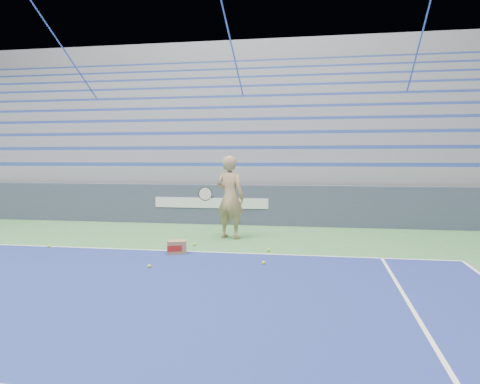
{
  "coord_description": "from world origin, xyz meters",
  "views": [
    {
      "loc": [
        3.04,
        3.2,
        1.8
      ],
      "look_at": [
        1.41,
        12.38,
        1.15
      ],
      "focal_mm": 35.0,
      "sensor_mm": 36.0,
      "label": 1
    }
  ],
  "objects": [
    {
      "name": "tennis_ball_1",
      "position": [
        -2.45,
        11.8,
        0.03
      ],
      "size": [
        0.07,
        0.07,
        0.07
      ],
      "primitive_type": "sphere",
      "color": "#B1E92F",
      "rests_on": "ground"
    },
    {
      "name": "tennis_ball_2",
      "position": [
        0.23,
        10.44,
        0.03
      ],
      "size": [
        0.07,
        0.07,
        0.07
      ],
      "primitive_type": "sphere",
      "color": "#B1E92F",
      "rests_on": "ground"
    },
    {
      "name": "bleachers",
      "position": [
        0.0,
        21.6,
        2.36
      ],
      "size": [
        31.0,
        9.15,
        7.3
      ],
      "color": "gray",
      "rests_on": "ground"
    },
    {
      "name": "sponsor_barrier",
      "position": [
        0.0,
        15.88,
        0.55
      ],
      "size": [
        30.0,
        0.32,
        1.1
      ],
      "color": "#3A4159",
      "rests_on": "ground"
    },
    {
      "name": "tennis_player",
      "position": [
        0.97,
        13.6,
        0.94
      ],
      "size": [
        1.0,
        0.94,
        1.89
      ],
      "color": "tan",
      "rests_on": "ground"
    },
    {
      "name": "tennis_ball_0",
      "position": [
        2.06,
        11.03,
        0.03
      ],
      "size": [
        0.07,
        0.07,
        0.07
      ],
      "primitive_type": "sphere",
      "color": "#B1E92F",
      "rests_on": "ground"
    },
    {
      "name": "tennis_ball_3",
      "position": [
        0.42,
        12.53,
        0.03
      ],
      "size": [
        0.07,
        0.07,
        0.07
      ],
      "primitive_type": "sphere",
      "color": "#B1E92F",
      "rests_on": "ground"
    },
    {
      "name": "tennis_ball_4",
      "position": [
        2.01,
        12.19,
        0.03
      ],
      "size": [
        0.07,
        0.07,
        0.07
      ],
      "primitive_type": "sphere",
      "color": "#B1E92F",
      "rests_on": "ground"
    },
    {
      "name": "ball_box",
      "position": [
        0.31,
        11.66,
        0.13
      ],
      "size": [
        0.42,
        0.38,
        0.26
      ],
      "color": "#99704A",
      "rests_on": "ground"
    }
  ]
}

